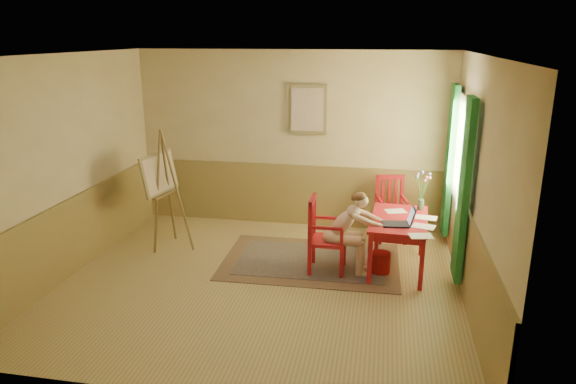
% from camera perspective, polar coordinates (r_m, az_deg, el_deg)
% --- Properties ---
extents(room, '(5.04, 4.54, 2.84)m').
position_cam_1_polar(room, '(6.28, -3.16, 1.76)').
color(room, tan).
rests_on(room, ground).
extents(wainscot, '(5.00, 4.50, 1.00)m').
position_cam_1_polar(wainscot, '(7.29, -1.58, -3.49)').
color(wainscot, olive).
rests_on(wainscot, room).
extents(window, '(0.12, 2.01, 2.20)m').
position_cam_1_polar(window, '(7.25, 17.94, 2.56)').
color(window, white).
rests_on(window, room).
extents(wall_portrait, '(0.60, 0.05, 0.76)m').
position_cam_1_polar(wall_portrait, '(8.26, 2.12, 8.93)').
color(wall_portrait, '#8B7B4F').
rests_on(wall_portrait, room).
extents(rug, '(2.44, 1.65, 0.02)m').
position_cam_1_polar(rug, '(7.35, 2.49, -7.48)').
color(rug, '#8C7251').
rests_on(rug, room).
extents(table, '(0.79, 1.24, 0.72)m').
position_cam_1_polar(table, '(7.04, 11.93, -3.48)').
color(table, red).
rests_on(table, room).
extents(chair_left, '(0.47, 0.45, 1.01)m').
position_cam_1_polar(chair_left, '(6.90, 3.89, -4.68)').
color(chair_left, red).
rests_on(chair_left, room).
extents(chair_back, '(0.51, 0.52, 0.97)m').
position_cam_1_polar(chair_back, '(8.12, 11.05, -1.77)').
color(chair_back, red).
rests_on(chair_back, room).
extents(figure, '(0.82, 0.36, 1.11)m').
position_cam_1_polar(figure, '(6.83, 6.57, -4.00)').
color(figure, beige).
rests_on(figure, room).
extents(laptop, '(0.42, 0.28, 0.24)m').
position_cam_1_polar(laptop, '(6.76, 12.13, -3.12)').
color(laptop, '#1E2338').
rests_on(laptop, table).
extents(papers, '(0.70, 1.14, 0.00)m').
position_cam_1_polar(papers, '(6.90, 13.71, -3.21)').
color(papers, white).
rests_on(papers, table).
extents(vase, '(0.24, 0.26, 0.53)m').
position_cam_1_polar(vase, '(7.36, 14.31, -0.02)').
color(vase, '#3F724C').
rests_on(vase, table).
extents(wastebasket, '(0.32, 0.32, 0.28)m').
position_cam_1_polar(wastebasket, '(7.07, 9.94, -7.56)').
color(wastebasket, '#B11418').
rests_on(wastebasket, room).
extents(easel, '(0.64, 0.79, 1.76)m').
position_cam_1_polar(easel, '(7.75, -13.54, 1.47)').
color(easel, olive).
rests_on(easel, room).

